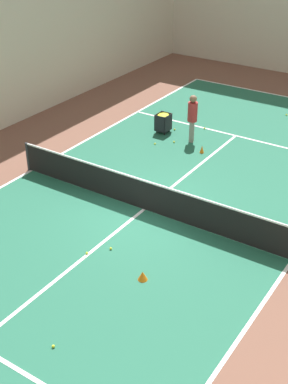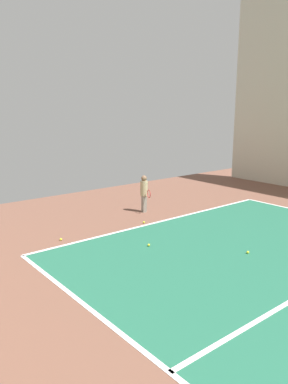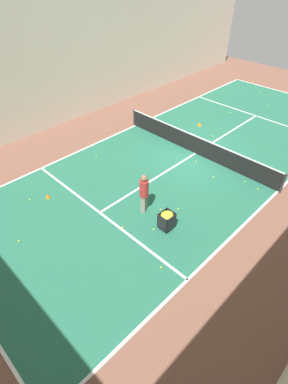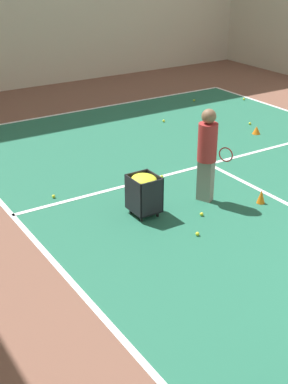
{
  "view_description": "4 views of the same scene",
  "coord_description": "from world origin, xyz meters",
  "px_view_note": "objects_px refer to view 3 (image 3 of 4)",
  "views": [
    {
      "loc": [
        7.47,
        -11.38,
        8.45
      ],
      "look_at": [
        0.0,
        0.0,
        0.61
      ],
      "focal_mm": 50.0,
      "sensor_mm": 36.0,
      "label": 1
    },
    {
      "loc": [
        7.66,
        -3.26,
        3.53
      ],
      "look_at": [
        -0.23,
        -13.04,
        0.71
      ],
      "focal_mm": 35.0,
      "sensor_mm": 36.0,
      "label": 2
    },
    {
      "loc": [
        -7.66,
        11.63,
        8.45
      ],
      "look_at": [
        -1.21,
        5.12,
        1.0
      ],
      "focal_mm": 28.0,
      "sensor_mm": 36.0,
      "label": 3
    },
    {
      "loc": [
        -7.21,
        -2.1,
        4.55
      ],
      "look_at": [
        -2.54,
        5.23,
        0.46
      ],
      "focal_mm": 50.0,
      "sensor_mm": 36.0,
      "label": 4
    }
  ],
  "objects_px": {
    "tennis_net": "(196,145)",
    "ball_cart": "(167,218)",
    "training_cone_1": "(142,192)",
    "coach_at_net": "(144,191)",
    "training_cone_0": "(200,124)"
  },
  "relations": [
    {
      "from": "tennis_net",
      "to": "ball_cart",
      "type": "relative_size",
      "value": 12.11
    },
    {
      "from": "coach_at_net",
      "to": "training_cone_1",
      "type": "relative_size",
      "value": 6.65
    },
    {
      "from": "tennis_net",
      "to": "ball_cart",
      "type": "distance_m",
      "value": 5.81
    },
    {
      "from": "tennis_net",
      "to": "training_cone_0",
      "type": "bearing_deg",
      "value": -57.27
    },
    {
      "from": "tennis_net",
      "to": "training_cone_0",
      "type": "height_order",
      "value": "tennis_net"
    },
    {
      "from": "coach_at_net",
      "to": "ball_cart",
      "type": "bearing_deg",
      "value": -118.72
    },
    {
      "from": "tennis_net",
      "to": "training_cone_1",
      "type": "relative_size",
      "value": 34.71
    },
    {
      "from": "coach_at_net",
      "to": "training_cone_1",
      "type": "height_order",
      "value": "coach_at_net"
    },
    {
      "from": "tennis_net",
      "to": "coach_at_net",
      "type": "height_order",
      "value": "coach_at_net"
    },
    {
      "from": "ball_cart",
      "to": "training_cone_1",
      "type": "xyz_separation_m",
      "value": [
        2.14,
        -0.8,
        -0.41
      ]
    },
    {
      "from": "ball_cart",
      "to": "tennis_net",
      "type": "bearing_deg",
      "value": -64.11
    },
    {
      "from": "tennis_net",
      "to": "ball_cart",
      "type": "height_order",
      "value": "tennis_net"
    },
    {
      "from": "coach_at_net",
      "to": "training_cone_1",
      "type": "distance_m",
      "value": 1.4
    },
    {
      "from": "coach_at_net",
      "to": "ball_cart",
      "type": "height_order",
      "value": "coach_at_net"
    },
    {
      "from": "tennis_net",
      "to": "training_cone_1",
      "type": "distance_m",
      "value": 4.46
    }
  ]
}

